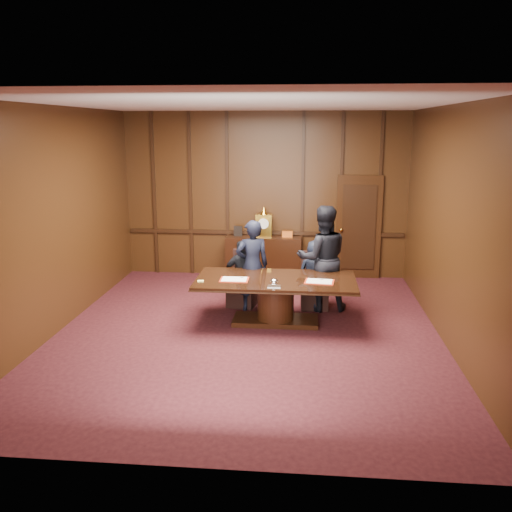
# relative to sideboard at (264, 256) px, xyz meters

# --- Properties ---
(room) EXTENTS (7.00, 7.04, 3.50)m
(room) POSITION_rel_sideboard_xyz_m (0.07, -3.12, 1.24)
(room) COLOR black
(room) RESTS_ON ground
(sideboard) EXTENTS (1.60, 0.45, 1.54)m
(sideboard) POSITION_rel_sideboard_xyz_m (0.00, 0.00, 0.00)
(sideboard) COLOR black
(sideboard) RESTS_ON ground
(conference_table) EXTENTS (2.62, 1.32, 0.76)m
(conference_table) POSITION_rel_sideboard_xyz_m (0.41, -2.75, 0.02)
(conference_table) COLOR black
(conference_table) RESTS_ON ground
(folder_left) EXTENTS (0.46, 0.33, 0.02)m
(folder_left) POSITION_rel_sideboard_xyz_m (-0.25, -2.89, 0.28)
(folder_left) COLOR #B22810
(folder_left) RESTS_ON conference_table
(folder_right) EXTENTS (0.49, 0.38, 0.02)m
(folder_right) POSITION_rel_sideboard_xyz_m (1.12, -2.88, 0.28)
(folder_right) COLOR #B22810
(folder_right) RESTS_ON conference_table
(inkstand) EXTENTS (0.20, 0.14, 0.12)m
(inkstand) POSITION_rel_sideboard_xyz_m (0.41, -3.20, 0.33)
(inkstand) COLOR white
(inkstand) RESTS_ON conference_table
(notepad) EXTENTS (0.11, 0.09, 0.01)m
(notepad) POSITION_rel_sideboard_xyz_m (-0.78, -3.02, 0.28)
(notepad) COLOR #FFF47C
(notepad) RESTS_ON conference_table
(chair_left) EXTENTS (0.57, 0.57, 0.99)m
(chair_left) POSITION_rel_sideboard_xyz_m (-0.23, -1.87, -0.19)
(chair_left) COLOR black
(chair_left) RESTS_ON ground
(chair_right) EXTENTS (0.50, 0.50, 0.99)m
(chair_right) POSITION_rel_sideboard_xyz_m (1.06, -1.87, -0.19)
(chair_right) COLOR black
(chair_right) RESTS_ON ground
(signatory_left) EXTENTS (0.76, 0.47, 1.21)m
(signatory_left) POSITION_rel_sideboard_xyz_m (-0.24, -1.95, 0.12)
(signatory_left) COLOR black
(signatory_left) RESTS_ON ground
(signatory_right) EXTENTS (0.62, 0.42, 1.25)m
(signatory_right) POSITION_rel_sideboard_xyz_m (1.06, -1.95, 0.14)
(signatory_right) COLOR black
(signatory_right) RESTS_ON ground
(witness_left) EXTENTS (0.68, 0.55, 1.61)m
(witness_left) POSITION_rel_sideboard_xyz_m (-0.04, -2.10, 0.32)
(witness_left) COLOR black
(witness_left) RESTS_ON ground
(witness_right) EXTENTS (1.00, 0.84, 1.86)m
(witness_right) POSITION_rel_sideboard_xyz_m (1.19, -1.97, 0.45)
(witness_right) COLOR black
(witness_right) RESTS_ON ground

